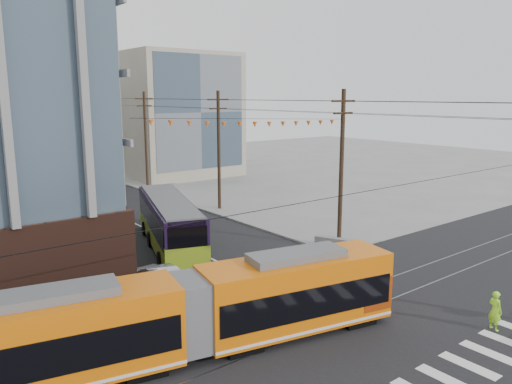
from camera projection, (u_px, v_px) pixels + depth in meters
ground at (394, 343)px, 21.65m from camera, size 160.00×160.00×0.00m
bg_bldg_ne_near at (173, 115)px, 66.85m from camera, size 14.00×14.00×16.00m
bg_bldg_ne_far at (125, 117)px, 83.68m from camera, size 16.00×16.00×14.00m
utility_pole_far at (97, 133)px, 68.94m from camera, size 0.30×0.30×11.00m
streetcar at (190, 314)px, 20.27m from camera, size 19.00×6.56×3.64m
city_bus at (170, 222)px, 35.06m from camera, size 6.66×12.81×3.57m
parked_car_silver at (158, 278)px, 27.36m from camera, size 1.73×4.43×1.44m
parked_car_white at (93, 245)px, 33.43m from camera, size 3.57×5.36×1.44m
parked_car_grey at (83, 239)px, 35.22m from camera, size 2.35×4.53×1.22m
pedestrian at (495, 311)px, 22.70m from camera, size 0.59×0.77×1.87m
jersey_barrier at (341, 244)px, 34.78m from camera, size 2.29×3.82×0.76m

